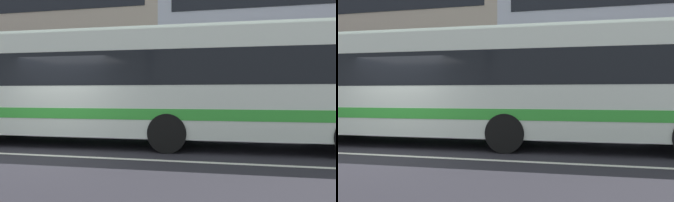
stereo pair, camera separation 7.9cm
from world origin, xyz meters
The scene contains 6 objects.
ground_plane centered at (0.00, 0.00, 0.00)m, with size 160.00×160.00×0.00m, color #27252D.
lane_centre_line centered at (0.00, 0.00, 0.00)m, with size 60.00×0.16×0.01m, color silver.
hedge_row_far centered at (-3.02, 5.44, 0.49)m, with size 14.39×1.10×0.99m, color #296937.
apartment_block_left centered at (-9.20, 14.96, 6.81)m, with size 18.92×8.71×13.61m.
apartment_block_right centered at (10.23, 14.96, 6.32)m, with size 19.95×8.71×12.64m.
transit_bus centered at (2.09, 2.09, 1.80)m, with size 12.35×2.78×3.27m.
Camera 1 is at (4.57, -6.92, 1.50)m, focal length 34.12 mm.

